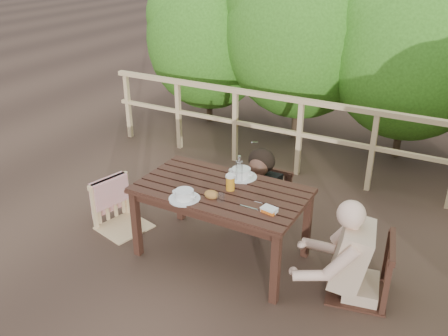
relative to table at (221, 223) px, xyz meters
The scene contains 16 objects.
ground 0.35m from the table, ahead, with size 60.00×60.00×0.00m, color #4D372B.
table is the anchor object (origin of this frame).
chair_left 1.13m from the table, behind, with size 0.48×0.48×0.96m, color #D6B37F.
chair_far 0.89m from the table, 86.21° to the left, with size 0.45×0.45×0.90m, color #311B13.
chair_right 1.29m from the table, ahead, with size 0.51×0.51×1.03m, color #311B13.
woman 0.94m from the table, 86.29° to the left, with size 0.51×0.63×1.27m, color black, non-canonical shape.
diner_right 1.36m from the table, ahead, with size 0.58×0.71×1.43m, color tan, non-canonical shape.
railing 2.01m from the table, 90.00° to the left, with size 5.60×0.10×1.01m, color #D6B37F.
hedge_row 3.58m from the table, 82.87° to the left, with size 6.60×1.60×3.80m, color #356F1C, non-canonical shape.
soup_near 0.54m from the table, 121.47° to the right, with size 0.27×0.27×0.09m, color white.
soup_far 0.50m from the table, 80.36° to the left, with size 0.30×0.30×0.10m, color white.
bread_roll 0.43m from the table, 88.81° to the right, with size 0.13×0.10×0.08m, color olive.
beer_glass 0.44m from the table, 11.79° to the left, with size 0.08×0.08×0.16m, color #C77F15.
bottle 0.53m from the table, 65.64° to the left, with size 0.07×0.07×0.28m, color white.
tumbler 0.45m from the table, 62.43° to the right, with size 0.07×0.07×0.08m, color white.
butter_tub 0.69m from the table, 17.58° to the right, with size 0.13×0.09×0.05m, color white.
Camera 1 is at (1.85, -3.33, 2.74)m, focal length 38.59 mm.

